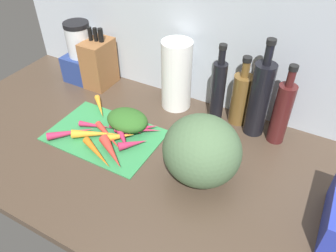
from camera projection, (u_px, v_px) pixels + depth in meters
ground_plane at (153, 157)px, 111.37cm from camera, size 170.00×80.00×3.00cm
wall_back at (205, 29)px, 117.67cm from camera, size 170.00×3.00×60.00cm
cutting_board at (104, 136)px, 117.34cm from camera, size 39.68×26.53×0.80cm
carrot_0 at (95, 125)px, 119.49cm from camera, size 12.07×5.47×2.14cm
carrot_1 at (71, 133)px, 115.84cm from camera, size 13.75×13.51×2.80cm
carrot_2 at (97, 153)px, 108.01cm from camera, size 16.04×9.00×2.52cm
carrot_3 at (100, 107)px, 128.55cm from camera, size 11.69×11.17×2.27cm
carrot_4 at (123, 137)px, 113.46cm from camera, size 11.32×10.55×3.38cm
carrot_5 at (133, 144)px, 111.16cm from camera, size 9.11×9.45×3.00cm
carrot_6 at (109, 136)px, 114.59cm from camera, size 16.74×9.77×2.37cm
carrot_7 at (126, 129)px, 117.46cm from camera, size 12.88×3.87×2.88cm
carrot_8 at (142, 128)px, 117.27cm from camera, size 11.42×10.75×3.50cm
carrot_9 at (94, 134)px, 115.09cm from camera, size 15.18×10.43×3.16cm
carrot_10 at (138, 130)px, 117.12cm from camera, size 16.40×9.61×2.78cm
carrot_11 at (119, 137)px, 113.71cm from camera, size 10.13×9.24×3.16cm
carrot_12 at (112, 152)px, 107.48cm from camera, size 14.86×11.50×3.56cm
carrot_greens_pile at (127, 120)px, 118.31cm from camera, size 15.80×12.16×6.69cm
winter_squash at (202, 151)px, 96.03cm from camera, size 23.67×22.52×21.82cm
knife_block at (99, 63)px, 138.67cm from camera, size 9.87×13.70×25.82cm
blender_appliance at (82, 56)px, 141.82cm from camera, size 13.87×13.87×26.31cm
paper_towel_roll at (176, 75)px, 124.25cm from camera, size 11.61×11.61×27.44cm
bottle_0 at (218, 91)px, 117.26cm from camera, size 5.01×5.01×30.88cm
bottle_1 at (241, 98)px, 118.21cm from camera, size 7.08×7.08×26.78cm
bottle_2 at (259, 98)px, 111.01cm from camera, size 7.36×7.36×35.81cm
bottle_3 at (282, 112)px, 108.90cm from camera, size 6.01×6.01×29.54cm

